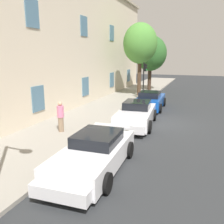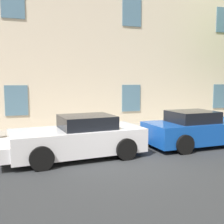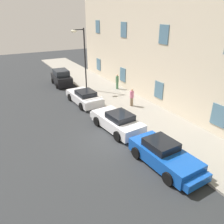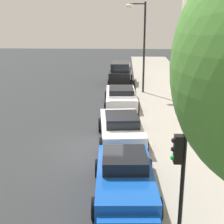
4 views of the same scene
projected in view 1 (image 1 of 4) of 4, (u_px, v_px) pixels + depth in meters
ground_plane at (158, 122)px, 15.02m from camera, size 80.00×80.00×0.00m
sidewalk at (94, 115)px, 16.51m from camera, size 60.00×4.43×0.14m
building_facade at (42, 38)px, 16.66m from camera, size 38.50×3.84×10.53m
sportscar_red_lead at (93, 156)px, 8.55m from camera, size 4.94×2.27×1.29m
sportscar_yellow_flank at (136, 116)px, 14.11m from camera, size 4.90×2.41×1.41m
sportscar_white_middle at (151, 100)px, 18.95m from camera, size 4.69×2.23×1.40m
tree_near_kerb at (140, 44)px, 23.28m from camera, size 3.31×3.31×7.05m
tree_midblock at (150, 53)px, 27.51m from camera, size 3.71×3.71×6.21m
traffic_light at (144, 74)px, 21.59m from camera, size 0.22×0.36×3.35m
pedestrian_strolling at (61, 116)px, 12.55m from camera, size 0.43×0.43×1.62m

